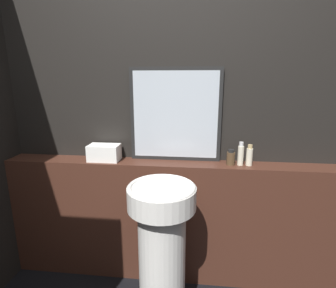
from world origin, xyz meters
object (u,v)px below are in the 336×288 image
at_px(conditioner_bottle, 241,154).
at_px(pedestal_sink, 162,249).
at_px(mirror, 175,115).
at_px(towel_stack, 104,153).
at_px(shampoo_bottle, 231,158).
at_px(lotion_bottle, 249,156).

bearing_deg(conditioner_bottle, pedestal_sink, -139.55).
bearing_deg(conditioner_bottle, mirror, 170.58).
distance_m(towel_stack, conditioner_bottle, 0.95).
relative_size(mirror, shampoo_bottle, 6.11).
height_order(mirror, towel_stack, mirror).
xyz_separation_m(shampoo_bottle, conditioner_bottle, (0.06, -0.00, 0.03)).
height_order(shampoo_bottle, lotion_bottle, lotion_bottle).
relative_size(pedestal_sink, lotion_bottle, 6.32).
height_order(mirror, lotion_bottle, mirror).
height_order(towel_stack, shampoo_bottle, towel_stack).
relative_size(towel_stack, lotion_bottle, 1.52).
xyz_separation_m(towel_stack, lotion_bottle, (1.01, 0.00, 0.01)).
bearing_deg(towel_stack, shampoo_bottle, 0.00).
xyz_separation_m(pedestal_sink, towel_stack, (-0.47, 0.41, 0.45)).
bearing_deg(lotion_bottle, pedestal_sink, -142.72).
bearing_deg(shampoo_bottle, conditioner_bottle, -0.00).
distance_m(shampoo_bottle, conditioner_bottle, 0.07).
distance_m(pedestal_sink, mirror, 0.87).
bearing_deg(pedestal_sink, lotion_bottle, 37.28).
bearing_deg(mirror, conditioner_bottle, -9.42).
xyz_separation_m(pedestal_sink, conditioner_bottle, (0.48, 0.41, 0.47)).
bearing_deg(shampoo_bottle, pedestal_sink, -135.47).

